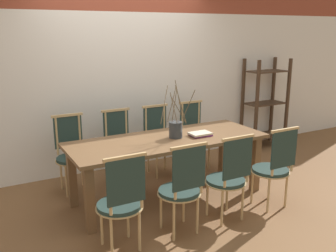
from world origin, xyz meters
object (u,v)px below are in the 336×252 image
object	(u,v)px
chair_near_center	(229,176)
book_stack	(200,134)
chair_far_center	(159,138)
vase_centerpiece	(176,129)
shelving_rack	(265,104)
dining_table	(168,147)

from	to	relation	value
chair_near_center	book_stack	bearing A→B (deg)	81.66
chair_far_center	book_stack	world-z (taller)	chair_far_center
chair_far_center	vase_centerpiece	size ratio (longest dim) A/B	1.39
book_stack	chair_far_center	bearing A→B (deg)	97.22
chair_near_center	shelving_rack	xyz separation A→B (m)	(2.16, 1.83, 0.25)
dining_table	chair_near_center	size ratio (longest dim) A/B	2.43
vase_centerpiece	book_stack	bearing A→B (deg)	-13.53
dining_table	chair_far_center	world-z (taller)	chair_far_center
book_stack	shelving_rack	xyz separation A→B (m)	(2.06, 1.12, -0.02)
book_stack	chair_near_center	bearing A→B (deg)	-98.34
chair_near_center	shelving_rack	size ratio (longest dim) A/B	0.64
shelving_rack	dining_table	bearing A→B (deg)	-156.96
dining_table	vase_centerpiece	xyz separation A→B (m)	(0.10, -0.01, 0.21)
chair_far_center	book_stack	xyz separation A→B (m)	(0.11, -0.86, 0.26)
chair_near_center	vase_centerpiece	size ratio (longest dim) A/B	1.39
chair_near_center	chair_far_center	xyz separation A→B (m)	(-0.01, 1.56, 0.00)
book_stack	dining_table	bearing A→B (deg)	168.57
dining_table	book_stack	world-z (taller)	book_stack
dining_table	shelving_rack	xyz separation A→B (m)	(2.46, 1.04, 0.10)
chair_far_center	vase_centerpiece	world-z (taller)	vase_centerpiece
dining_table	book_stack	distance (m)	0.42
book_stack	shelving_rack	size ratio (longest dim) A/B	0.18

